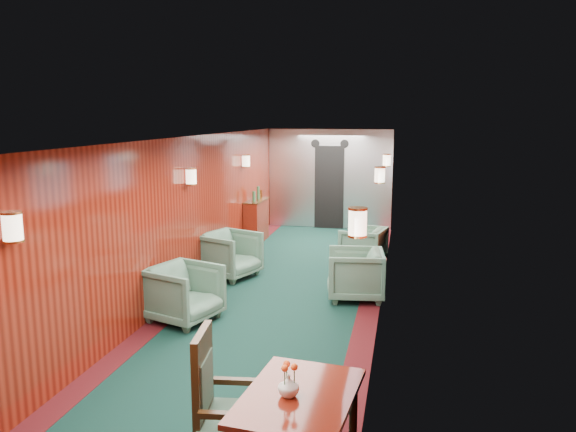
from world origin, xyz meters
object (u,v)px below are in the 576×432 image
(armchair_right_near, at_px, (355,274))
(armchair_left_near, at_px, (184,293))
(armchair_left_far, at_px, (230,255))
(dining_table, at_px, (299,411))
(side_chair, at_px, (222,402))
(armchair_right_far, at_px, (363,246))
(credenza, at_px, (256,220))

(armchair_right_near, bearing_deg, armchair_left_near, -64.24)
(armchair_left_far, xyz_separation_m, armchair_right_near, (2.18, -0.71, -0.01))
(dining_table, height_order, armchair_left_far, dining_table)
(armchair_left_near, bearing_deg, side_chair, -134.36)
(side_chair, relative_size, armchair_right_far, 1.55)
(dining_table, bearing_deg, armchair_right_near, 96.21)
(side_chair, height_order, credenza, credenza)
(armchair_left_far, bearing_deg, dining_table, -135.98)
(dining_table, distance_m, armchair_left_far, 5.71)
(credenza, height_order, armchair_right_far, credenza)
(dining_table, xyz_separation_m, credenza, (-2.46, 7.98, -0.20))
(armchair_right_near, height_order, armchair_right_far, armchair_right_near)
(armchair_left_far, height_order, armchair_right_far, armchair_left_far)
(credenza, height_order, armchair_left_far, credenza)
(side_chair, xyz_separation_m, armchair_right_far, (0.54, 6.51, -0.29))
(credenza, relative_size, armchair_left_far, 1.41)
(side_chair, distance_m, credenza, 8.14)
(side_chair, relative_size, armchair_right_near, 1.43)
(credenza, bearing_deg, dining_table, -72.88)
(credenza, distance_m, armchair_right_near, 4.22)
(armchair_left_far, bearing_deg, armchair_right_far, -37.08)
(dining_table, distance_m, armchair_left_near, 3.83)
(dining_table, height_order, credenza, credenza)
(armchair_right_far, bearing_deg, armchair_left_far, -45.84)
(dining_table, xyz_separation_m, armchair_left_near, (-2.16, 3.16, -0.29))
(armchair_left_far, distance_m, armchair_right_far, 2.51)
(dining_table, xyz_separation_m, side_chair, (-0.59, 0.07, -0.03))
(armchair_left_far, bearing_deg, credenza, 27.20)
(side_chair, xyz_separation_m, armchair_left_far, (-1.60, 5.20, -0.25))
(dining_table, bearing_deg, armchair_left_far, 118.65)
(armchair_right_far, bearing_deg, armchair_right_near, 13.77)
(dining_table, height_order, armchair_right_far, dining_table)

